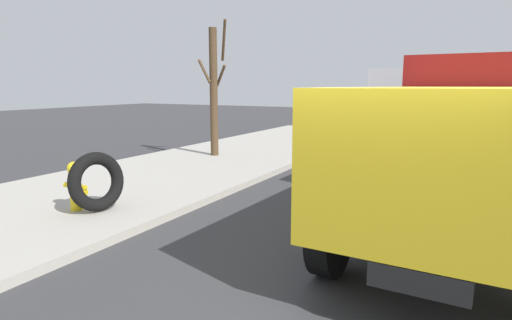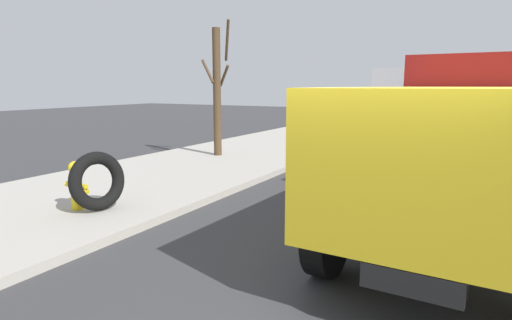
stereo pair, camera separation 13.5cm
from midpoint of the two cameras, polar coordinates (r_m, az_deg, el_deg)
name	(u,v)px [view 1 (the left image)]	position (r m, az deg, el deg)	size (l,w,h in m)	color
ground_plane	(378,304)	(5.23, 15.14, -18.08)	(80.00, 80.00, 0.00)	#38383A
sidewalk_curb	(16,216)	(9.02, -29.73, -6.51)	(36.00, 5.00, 0.15)	#ADA89E
fire_hydrant	(75,184)	(8.53, -23.34, -3.01)	(0.24, 0.54, 0.91)	yellow
loose_tire	(97,182)	(8.30, -20.89, -2.71)	(1.08, 1.08, 0.23)	black
dump_truck_yellow	(463,137)	(7.54, 25.38, 2.78)	(7.09, 3.02, 3.00)	gold
dump_truck_red	(415,106)	(18.60, 20.24, 6.82)	(7.07, 2.97, 3.00)	red
dump_truck_green	(443,101)	(25.00, 23.51, 7.25)	(7.01, 2.82, 3.00)	#237033
dump_truck_blue	(450,96)	(35.91, 24.29, 7.77)	(7.07, 2.98, 3.00)	#1E3899
bare_tree	(214,90)	(14.02, -5.90, 9.27)	(1.04, 1.03, 4.29)	#4C3823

